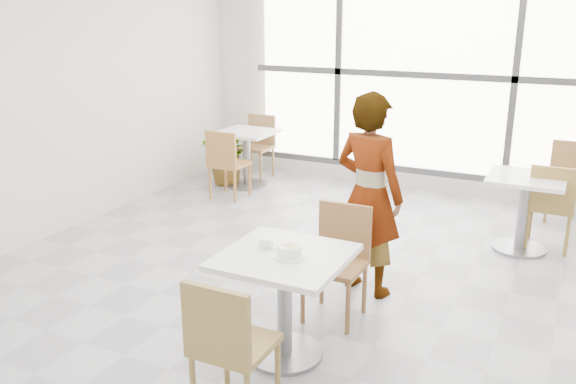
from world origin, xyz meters
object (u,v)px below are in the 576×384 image
at_px(chair_near, 227,340).
at_px(bg_chair_right_far, 569,175).
at_px(bg_table_right, 524,203).
at_px(bg_chair_left_far, 258,142).
at_px(coffee_cup, 265,244).
at_px(person, 369,195).
at_px(bg_table_left, 247,151).
at_px(plant_left, 228,157).
at_px(bg_chair_left_near, 226,160).
at_px(main_table, 285,286).
at_px(chair_far, 339,254).
at_px(bg_chair_right_near, 551,202).
at_px(oatmeal_bowl, 289,251).

height_order(chair_near, bg_chair_right_far, same).
relative_size(bg_table_right, bg_chair_left_far, 0.86).
bearing_deg(coffee_cup, person, 74.83).
relative_size(bg_table_left, bg_chair_right_far, 0.86).
distance_m(coffee_cup, plant_left, 4.21).
height_order(person, bg_table_left, person).
distance_m(person, bg_chair_left_near, 2.94).
height_order(main_table, bg_table_left, same).
xyz_separation_m(main_table, bg_chair_left_far, (-2.41, 3.97, -0.02)).
bearing_deg(chair_far, bg_chair_left_far, 127.68).
height_order(bg_table_right, bg_chair_left_far, bg_chair_left_far).
bearing_deg(main_table, bg_chair_right_near, 62.75).
relative_size(person, bg_chair_left_far, 1.93).
xyz_separation_m(chair_far, coffee_cup, (-0.26, -0.69, 0.28)).
relative_size(bg_chair_left_near, bg_chair_right_near, 1.00).
relative_size(main_table, bg_table_left, 1.07).
xyz_separation_m(main_table, chair_near, (0.00, -0.72, -0.02)).
bearing_deg(bg_chair_right_far, bg_table_right, -105.78).
bearing_deg(chair_near, main_table, -89.81).
bearing_deg(chair_far, bg_table_left, 131.18).
height_order(coffee_cup, bg_table_right, coffee_cup).
xyz_separation_m(main_table, oatmeal_bowl, (0.05, -0.03, 0.27)).
height_order(person, bg_chair_left_far, person).
bearing_deg(main_table, chair_near, -89.81).
xyz_separation_m(bg_table_left, bg_chair_right_far, (3.88, 0.48, 0.01)).
relative_size(coffee_cup, bg_chair_right_near, 0.18).
relative_size(main_table, plant_left, 1.06).
xyz_separation_m(person, bg_chair_left_far, (-2.56, 2.76, -0.34)).
bearing_deg(bg_table_left, main_table, -56.43).
xyz_separation_m(chair_far, bg_chair_left_far, (-2.51, 3.25, 0.00)).
height_order(person, bg_chair_left_near, person).
relative_size(chair_near, bg_table_right, 1.16).
bearing_deg(oatmeal_bowl, bg_table_right, 66.96).
bearing_deg(person, chair_far, 98.23).
bearing_deg(person, coffee_cup, 89.76).
bearing_deg(bg_table_right, oatmeal_bowl, -113.04).
relative_size(bg_table_right, bg_chair_right_far, 0.86).
xyz_separation_m(chair_near, coffee_cup, (-0.16, 0.76, 0.28)).
relative_size(person, bg_table_right, 2.24).
relative_size(bg_table_left, bg_table_right, 1.00).
xyz_separation_m(chair_near, oatmeal_bowl, (0.05, 0.69, 0.29)).
height_order(coffee_cup, bg_chair_left_far, bg_chair_left_far).
distance_m(chair_far, bg_table_right, 2.30).
xyz_separation_m(bg_table_right, bg_chair_left_near, (-3.47, 0.14, 0.01)).
bearing_deg(main_table, oatmeal_bowl, -32.11).
bearing_deg(coffee_cup, oatmeal_bowl, -17.68).
height_order(bg_chair_left_far, bg_chair_right_far, same).
xyz_separation_m(coffee_cup, bg_chair_right_near, (1.62, 2.80, -0.28)).
xyz_separation_m(chair_far, bg_chair_left_near, (-2.35, 2.14, 0.00)).
bearing_deg(chair_far, oatmeal_bowl, -93.82).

